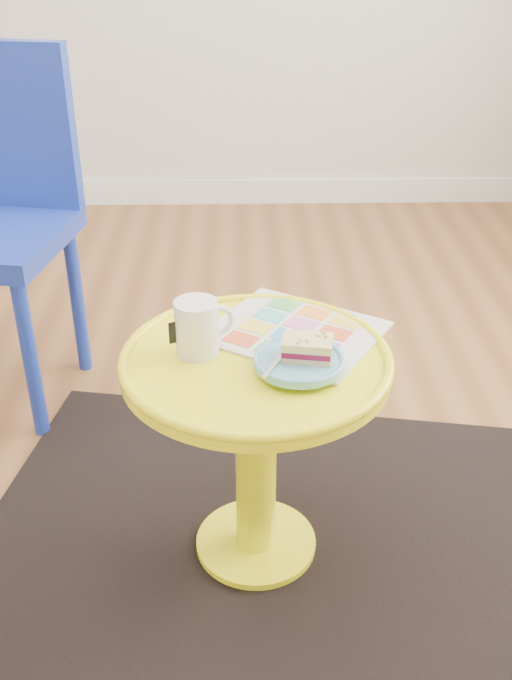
{
  "coord_description": "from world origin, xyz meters",
  "views": [
    {
      "loc": [
        0.55,
        -1.63,
        1.28
      ],
      "look_at": [
        0.58,
        -0.35,
        0.55
      ],
      "focal_mm": 40.0,
      "sensor_mm": 36.0,
      "label": 1
    }
  ],
  "objects_px": {
    "mug": "(198,326)",
    "plate": "(299,362)",
    "side_table": "(256,417)",
    "newspaper": "(295,331)"
  },
  "relations": [
    {
      "from": "mug",
      "to": "plate",
      "type": "height_order",
      "value": "mug"
    },
    {
      "from": "newspaper",
      "to": "plate",
      "type": "xyz_separation_m",
      "value": [
        -0.0,
        -0.15,
        0.01
      ]
    },
    {
      "from": "side_table",
      "to": "newspaper",
      "type": "xyz_separation_m",
      "value": [
        0.08,
        0.1,
        0.15
      ]
    },
    {
      "from": "side_table",
      "to": "plate",
      "type": "distance_m",
      "value": 0.19
    },
    {
      "from": "side_table",
      "to": "mug",
      "type": "height_order",
      "value": "mug"
    },
    {
      "from": "mug",
      "to": "plate",
      "type": "xyz_separation_m",
      "value": [
        0.19,
        -0.07,
        -0.04
      ]
    },
    {
      "from": "newspaper",
      "to": "mug",
      "type": "bearing_deg",
      "value": -126.92
    },
    {
      "from": "side_table",
      "to": "plate",
      "type": "bearing_deg",
      "value": -30.99
    },
    {
      "from": "mug",
      "to": "plate",
      "type": "distance_m",
      "value": 0.21
    },
    {
      "from": "side_table",
      "to": "newspaper",
      "type": "height_order",
      "value": "newspaper"
    }
  ]
}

